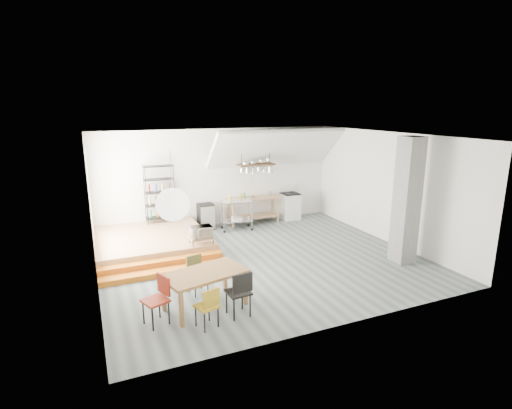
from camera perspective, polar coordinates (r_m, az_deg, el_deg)
name	(u,v)px	position (r m, az deg, el deg)	size (l,w,h in m)	color
floor	(262,260)	(10.52, 0.84, -7.89)	(8.00, 8.00, 0.00)	#4F595C
wall_back	(219,178)	(13.24, -5.37, 3.82)	(8.00, 0.04, 3.20)	silver
wall_left	(91,217)	(9.20, -22.50, -1.70)	(0.04, 7.00, 3.20)	silver
wall_right	(388,188)	(12.20, 18.27, 2.31)	(0.04, 7.00, 3.20)	silver
ceiling	(262,136)	(9.79, 0.90, 9.77)	(8.00, 7.00, 0.02)	white
slope_ceiling	(276,148)	(13.23, 2.86, 8.01)	(4.40, 1.80, 0.15)	white
window_pane	(89,194)	(10.62, -22.70, 1.37)	(0.02, 2.50, 2.20)	white
platform	(152,242)	(11.62, -14.70, -5.17)	(3.00, 3.00, 0.40)	#A67F53
step_lower	(165,272)	(9.86, -12.84, -9.38)	(3.00, 0.35, 0.13)	#C26416
step_upper	(162,264)	(10.16, -13.24, -8.30)	(3.00, 0.35, 0.27)	#C26416
concrete_column	(407,201)	(10.66, 20.74, 0.50)	(0.50, 0.50, 3.20)	slate
kitchen_counter	(253,206)	(13.50, -0.38, -0.15)	(1.80, 0.60, 0.91)	#A67F53
stove	(290,206)	(14.13, 4.85, -0.17)	(0.60, 0.60, 1.18)	white
pot_rack	(257,167)	(13.04, 0.12, 5.40)	(1.20, 0.50, 1.43)	#3D2718
wire_shelving	(159,193)	(12.54, -13.63, 1.65)	(0.88, 0.38, 1.80)	black
microwave_shelf	(201,238)	(10.55, -7.82, -4.79)	(0.60, 0.40, 0.16)	#A67F53
paper_lantern	(173,205)	(7.24, -11.81, -0.04)	(0.60, 0.60, 0.60)	white
dining_table	(205,276)	(7.99, -7.33, -10.10)	(1.75, 1.24, 0.75)	brown
chair_mustard	(208,304)	(7.37, -6.81, -13.97)	(0.45, 0.45, 0.79)	#AC891D
chair_black	(240,290)	(7.65, -2.32, -12.12)	(0.46, 0.46, 0.92)	black
chair_olive	(196,271)	(8.73, -8.52, -9.35)	(0.44, 0.44, 0.81)	brown
chair_red	(159,296)	(7.67, -13.72, -12.53)	(0.53, 0.53, 0.91)	#A22A17
rolling_cart	(236,211)	(12.82, -2.81, -0.94)	(1.05, 0.68, 0.96)	silver
mini_fridge	(206,216)	(13.07, -7.18, -1.70)	(0.49, 0.49, 0.83)	black
microwave	(201,232)	(10.50, -7.85, -3.90)	(0.55, 0.37, 0.31)	beige
bowl	(253,197)	(13.38, -0.36, 1.08)	(0.20, 0.20, 0.05)	silver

